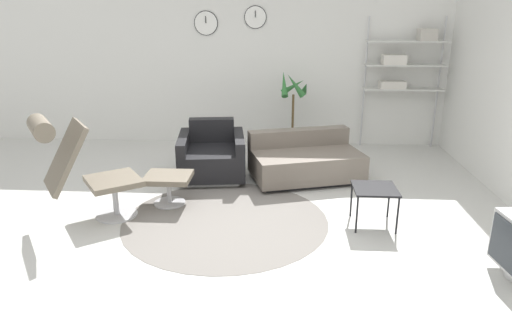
# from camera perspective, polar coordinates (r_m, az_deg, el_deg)

# --- Properties ---
(ground_plane) EXTENTS (12.00, 12.00, 0.00)m
(ground_plane) POSITION_cam_1_polar(r_m,az_deg,el_deg) (4.95, -2.00, -7.20)
(ground_plane) COLOR silver
(wall_back) EXTENTS (12.00, 0.09, 2.80)m
(wall_back) POSITION_cam_1_polar(r_m,az_deg,el_deg) (7.51, 0.05, 12.66)
(wall_back) COLOR silver
(wall_back) RESTS_ON ground_plane
(round_rug) EXTENTS (2.17, 2.17, 0.01)m
(round_rug) POSITION_cam_1_polar(r_m,az_deg,el_deg) (4.90, -3.82, -7.49)
(round_rug) COLOR slate
(round_rug) RESTS_ON ground_plane
(lounge_chair) EXTENTS (1.09, 0.99, 1.16)m
(lounge_chair) POSITION_cam_1_polar(r_m,az_deg,el_deg) (4.92, -21.39, -0.10)
(lounge_chair) COLOR #BCBCC1
(lounge_chair) RESTS_ON ground_plane
(ottoman) EXTENTS (0.52, 0.44, 0.35)m
(ottoman) POSITION_cam_1_polar(r_m,az_deg,el_deg) (5.29, -10.90, -2.70)
(ottoman) COLOR #BCBCC1
(ottoman) RESTS_ON ground_plane
(armchair_red) EXTENTS (0.96, 1.02, 0.72)m
(armchair_red) POSITION_cam_1_polar(r_m,az_deg,el_deg) (6.09, -5.54, 0.38)
(armchair_red) COLOR silver
(armchair_red) RESTS_ON ground_plane
(couch_low) EXTENTS (1.56, 1.20, 0.60)m
(couch_low) POSITION_cam_1_polar(r_m,az_deg,el_deg) (6.03, 6.14, -0.20)
(couch_low) COLOR black
(couch_low) RESTS_ON ground_plane
(side_table) EXTENTS (0.44, 0.44, 0.41)m
(side_table) POSITION_cam_1_polar(r_m,az_deg,el_deg) (4.80, 14.63, -3.83)
(side_table) COLOR black
(side_table) RESTS_ON ground_plane
(potted_plant) EXTENTS (0.45, 0.42, 1.27)m
(potted_plant) POSITION_cam_1_polar(r_m,az_deg,el_deg) (7.10, 4.62, 4.57)
(potted_plant) COLOR #333338
(potted_plant) RESTS_ON ground_plane
(shelf_unit) EXTENTS (1.21, 0.28, 2.05)m
(shelf_unit) POSITION_cam_1_polar(r_m,az_deg,el_deg) (7.50, 18.04, 11.44)
(shelf_unit) COLOR #BCBCC1
(shelf_unit) RESTS_ON ground_plane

